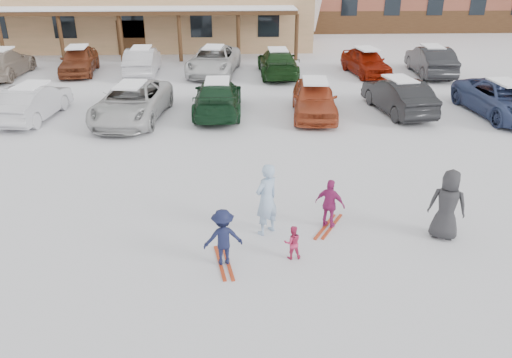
{
  "coord_description": "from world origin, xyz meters",
  "views": [
    {
      "loc": [
        -0.17,
        -10.77,
        6.49
      ],
      "look_at": [
        0.3,
        1.0,
        1.0
      ],
      "focal_mm": 35.0,
      "sensor_mm": 36.0,
      "label": 1
    }
  ],
  "objects_px": {
    "parked_car_6": "(504,99)",
    "parked_car_7": "(2,63)",
    "parked_car_4": "(314,98)",
    "parked_car_8": "(79,60)",
    "parked_car_1": "(33,102)",
    "toddler_red": "(292,242)",
    "parked_car_13": "(431,61)",
    "child_magenta": "(330,204)",
    "parked_car_11": "(278,63)",
    "bystander_dark": "(447,205)",
    "parked_car_3": "(218,97)",
    "child_navy": "(223,238)",
    "parked_car_12": "(366,62)",
    "parked_car_9": "(142,61)",
    "parked_car_2": "(132,102)",
    "lamp_post": "(293,1)",
    "parked_car_5": "(398,96)",
    "parked_car_10": "(214,60)",
    "adult_skier": "(266,199)"
  },
  "relations": [
    {
      "from": "toddler_red",
      "to": "parked_car_9",
      "type": "relative_size",
      "value": 0.18
    },
    {
      "from": "parked_car_10",
      "to": "parked_car_13",
      "type": "distance_m",
      "value": 12.05
    },
    {
      "from": "lamp_post",
      "to": "child_magenta",
      "type": "relative_size",
      "value": 4.35
    },
    {
      "from": "lamp_post",
      "to": "bystander_dark",
      "type": "bearing_deg",
      "value": -87.03
    },
    {
      "from": "parked_car_5",
      "to": "parked_car_10",
      "type": "height_order",
      "value": "parked_car_10"
    },
    {
      "from": "child_magenta",
      "to": "parked_car_5",
      "type": "distance_m",
      "value": 10.62
    },
    {
      "from": "parked_car_7",
      "to": "lamp_post",
      "type": "bearing_deg",
      "value": -158.5
    },
    {
      "from": "parked_car_4",
      "to": "parked_car_8",
      "type": "relative_size",
      "value": 1.01
    },
    {
      "from": "parked_car_4",
      "to": "parked_car_10",
      "type": "xyz_separation_m",
      "value": [
        -4.5,
        7.93,
        -0.01
      ]
    },
    {
      "from": "parked_car_1",
      "to": "parked_car_10",
      "type": "xyz_separation_m",
      "value": [
        7.11,
        7.87,
        0.04
      ]
    },
    {
      "from": "parked_car_6",
      "to": "parked_car_8",
      "type": "distance_m",
      "value": 21.74
    },
    {
      "from": "parked_car_9",
      "to": "parked_car_2",
      "type": "bearing_deg",
      "value": 94.4
    },
    {
      "from": "parked_car_10",
      "to": "parked_car_1",
      "type": "bearing_deg",
      "value": -124.0
    },
    {
      "from": "parked_car_3",
      "to": "parked_car_7",
      "type": "height_order",
      "value": "parked_car_7"
    },
    {
      "from": "parked_car_2",
      "to": "child_magenta",
      "type": "bearing_deg",
      "value": -48.22
    },
    {
      "from": "bystander_dark",
      "to": "parked_car_5",
      "type": "height_order",
      "value": "bystander_dark"
    },
    {
      "from": "toddler_red",
      "to": "parked_car_13",
      "type": "height_order",
      "value": "parked_car_13"
    },
    {
      "from": "lamp_post",
      "to": "parked_car_1",
      "type": "xyz_separation_m",
      "value": [
        -12.12,
        -14.07,
        -2.56
      ]
    },
    {
      "from": "child_navy",
      "to": "parked_car_12",
      "type": "height_order",
      "value": "parked_car_12"
    },
    {
      "from": "toddler_red",
      "to": "parked_car_7",
      "type": "distance_m",
      "value": 22.9
    },
    {
      "from": "parked_car_6",
      "to": "parked_car_1",
      "type": "bearing_deg",
      "value": 174.06
    },
    {
      "from": "toddler_red",
      "to": "bystander_dark",
      "type": "bearing_deg",
      "value": -173.25
    },
    {
      "from": "adult_skier",
      "to": "parked_car_4",
      "type": "relative_size",
      "value": 0.42
    },
    {
      "from": "parked_car_2",
      "to": "parked_car_6",
      "type": "height_order",
      "value": "parked_car_2"
    },
    {
      "from": "parked_car_1",
      "to": "parked_car_5",
      "type": "xyz_separation_m",
      "value": [
        15.26,
        0.26,
        0.02
      ]
    },
    {
      "from": "parked_car_8",
      "to": "parked_car_11",
      "type": "bearing_deg",
      "value": -10.73
    },
    {
      "from": "adult_skier",
      "to": "parked_car_13",
      "type": "relative_size",
      "value": 0.39
    },
    {
      "from": "parked_car_1",
      "to": "parked_car_7",
      "type": "distance_m",
      "value": 8.69
    },
    {
      "from": "parked_car_5",
      "to": "parked_car_7",
      "type": "xyz_separation_m",
      "value": [
        -19.61,
        7.25,
        0.02
      ]
    },
    {
      "from": "child_magenta",
      "to": "parked_car_11",
      "type": "bearing_deg",
      "value": -59.98
    },
    {
      "from": "lamp_post",
      "to": "parked_car_12",
      "type": "bearing_deg",
      "value": -63.02
    },
    {
      "from": "bystander_dark",
      "to": "parked_car_8",
      "type": "xyz_separation_m",
      "value": [
        -13.8,
        18.1,
        -0.14
      ]
    },
    {
      "from": "parked_car_1",
      "to": "parked_car_3",
      "type": "height_order",
      "value": "same"
    },
    {
      "from": "parked_car_1",
      "to": "parked_car_13",
      "type": "distance_m",
      "value": 20.41
    },
    {
      "from": "parked_car_6",
      "to": "parked_car_7",
      "type": "distance_m",
      "value": 25.17
    },
    {
      "from": "adult_skier",
      "to": "bystander_dark",
      "type": "height_order",
      "value": "adult_skier"
    },
    {
      "from": "child_magenta",
      "to": "parked_car_3",
      "type": "xyz_separation_m",
      "value": [
        -3.09,
        9.74,
        0.05
      ]
    },
    {
      "from": "parked_car_1",
      "to": "parked_car_8",
      "type": "xyz_separation_m",
      "value": [
        -0.44,
        8.21,
        0.04
      ]
    },
    {
      "from": "parked_car_8",
      "to": "bystander_dark",
      "type": "bearing_deg",
      "value": -58.39
    },
    {
      "from": "child_navy",
      "to": "parked_car_11",
      "type": "distance_m",
      "value": 18.24
    },
    {
      "from": "child_magenta",
      "to": "parked_car_7",
      "type": "height_order",
      "value": "parked_car_7"
    },
    {
      "from": "parked_car_2",
      "to": "parked_car_8",
      "type": "distance_m",
      "value": 9.6
    },
    {
      "from": "parked_car_10",
      "to": "parked_car_12",
      "type": "xyz_separation_m",
      "value": [
        8.46,
        -0.57,
        -0.02
      ]
    },
    {
      "from": "bystander_dark",
      "to": "parked_car_5",
      "type": "bearing_deg",
      "value": -77.24
    },
    {
      "from": "parked_car_5",
      "to": "parked_car_9",
      "type": "distance_m",
      "value": 14.25
    },
    {
      "from": "parked_car_6",
      "to": "parked_car_7",
      "type": "height_order",
      "value": "parked_car_7"
    },
    {
      "from": "parked_car_1",
      "to": "bystander_dark",
      "type": "bearing_deg",
      "value": 150.13
    },
    {
      "from": "bystander_dark",
      "to": "parked_car_3",
      "type": "relative_size",
      "value": 0.36
    },
    {
      "from": "parked_car_11",
      "to": "parked_car_4",
      "type": "bearing_deg",
      "value": 96.11
    },
    {
      "from": "parked_car_2",
      "to": "parked_car_11",
      "type": "distance_m",
      "value": 9.98
    }
  ]
}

